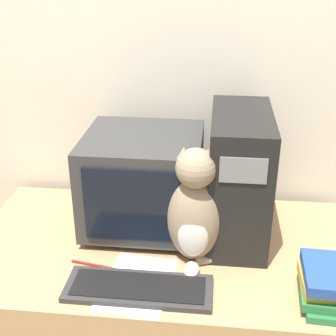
{
  "coord_description": "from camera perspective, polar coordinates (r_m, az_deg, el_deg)",
  "views": [
    {
      "loc": [
        0.18,
        -1.02,
        1.74
      ],
      "look_at": [
        0.02,
        0.42,
        1.05
      ],
      "focal_mm": 50.0,
      "sensor_mm": 36.0,
      "label": 1
    }
  ],
  "objects": [
    {
      "name": "keyboard",
      "position": [
        1.51,
        -3.61,
        -14.43
      ],
      "size": [
        0.46,
        0.17,
        0.02
      ],
      "color": "#2D2D2D",
      "rests_on": "desk"
    },
    {
      "name": "computer_tower",
      "position": [
        1.69,
        8.6,
        -1.01
      ],
      "size": [
        0.21,
        0.44,
        0.47
      ],
      "color": "black",
      "rests_on": "desk"
    },
    {
      "name": "paper_sheet",
      "position": [
        1.54,
        -3.76,
        -13.92
      ],
      "size": [
        0.24,
        0.32,
        0.0
      ],
      "color": "white",
      "rests_on": "desk"
    },
    {
      "name": "book_stack",
      "position": [
        1.51,
        18.43,
        -13.44
      ],
      "size": [
        0.15,
        0.22,
        0.12
      ],
      "color": "#28703D",
      "rests_on": "desk"
    },
    {
      "name": "desk",
      "position": [
        1.96,
        -0.75,
        -18.61
      ],
      "size": [
        1.38,
        0.76,
        0.76
      ],
      "color": "tan",
      "rests_on": "ground_plane"
    },
    {
      "name": "crt_monitor",
      "position": [
        1.74,
        -3.02,
        -1.56
      ],
      "size": [
        0.43,
        0.41,
        0.37
      ],
      "color": "#333333",
      "rests_on": "desk"
    },
    {
      "name": "wall_back",
      "position": [
        1.92,
        0.74,
        10.51
      ],
      "size": [
        7.0,
        0.05,
        2.5
      ],
      "color": "beige",
      "rests_on": "ground_plane"
    },
    {
      "name": "cat",
      "position": [
        1.55,
        3.37,
        -5.29
      ],
      "size": [
        0.26,
        0.23,
        0.42
      ],
      "rotation": [
        0.0,
        0.0,
        -0.03
      ],
      "color": "gray",
      "rests_on": "desk"
    },
    {
      "name": "pen",
      "position": [
        1.63,
        -9.07,
        -11.6
      ],
      "size": [
        0.16,
        0.04,
        0.01
      ],
      "color": "maroon",
      "rests_on": "desk"
    }
  ]
}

